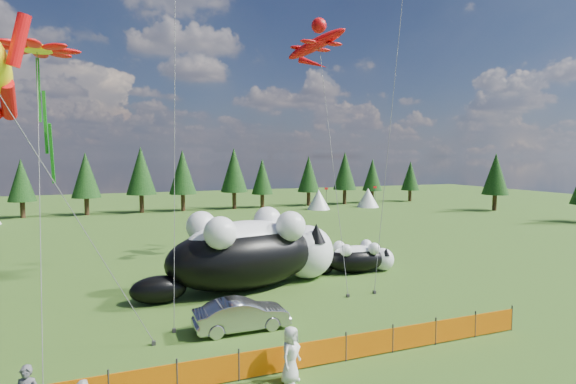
% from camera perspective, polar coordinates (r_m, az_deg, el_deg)
% --- Properties ---
extents(ground, '(160.00, 160.00, 0.00)m').
position_cam_1_polar(ground, '(19.08, -5.64, -18.39)').
color(ground, '#16370A').
rests_on(ground, ground).
extents(safety_fence, '(22.06, 0.06, 1.10)m').
position_cam_1_polar(safety_fence, '(16.25, -2.63, -20.68)').
color(safety_fence, '#262626').
rests_on(safety_fence, ground).
extents(tree_line, '(90.00, 4.00, 8.00)m').
position_cam_1_polar(tree_line, '(62.22, -16.85, 1.18)').
color(tree_line, black).
rests_on(tree_line, ground).
extents(festival_tents, '(50.00, 3.20, 2.80)m').
position_cam_1_polar(festival_tents, '(59.37, -5.77, -1.31)').
color(festival_tents, white).
rests_on(festival_tents, ground).
extents(cat_large, '(12.08, 5.88, 4.39)m').
position_cam_1_polar(cat_large, '(25.71, -4.49, -7.47)').
color(cat_large, black).
rests_on(cat_large, ground).
extents(cat_small, '(5.47, 2.35, 1.98)m').
position_cam_1_polar(cat_small, '(29.51, 9.01, -8.22)').
color(cat_small, black).
rests_on(cat_small, ground).
extents(car, '(4.09, 1.46, 1.34)m').
position_cam_1_polar(car, '(19.99, -5.91, -15.24)').
color(car, '#AAAAAE').
rests_on(car, ground).
extents(spectator_e, '(1.08, 1.04, 1.87)m').
position_cam_1_polar(spectator_e, '(15.67, 0.34, -19.94)').
color(spectator_e, silver).
rests_on(spectator_e, ground).
extents(gecko_kite, '(6.61, 11.43, 17.21)m').
position_cam_1_polar(gecko_kite, '(32.22, 3.60, 18.22)').
color(gecko_kite, red).
rests_on(gecko_kite, ground).
extents(flower_kite, '(3.89, 6.69, 12.24)m').
position_cam_1_polar(flower_kite, '(20.04, -29.25, 15.09)').
color(flower_kite, red).
rests_on(flower_kite, ground).
extents(diamond_kite_a, '(1.33, 3.95, 16.25)m').
position_cam_1_polar(diamond_kite_a, '(23.60, -14.16, 21.97)').
color(diamond_kite_a, blue).
rests_on(diamond_kite_a, ground).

